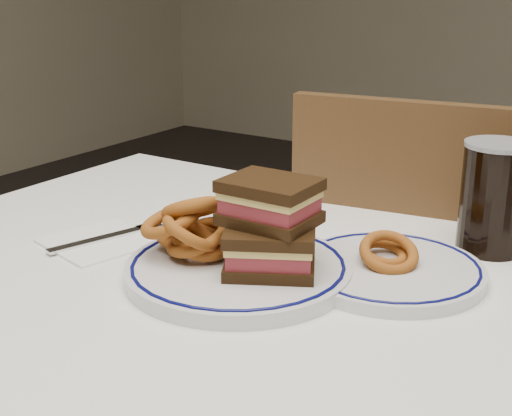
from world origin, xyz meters
The scene contains 10 objects.
dining_table centered at (0.00, 0.00, 0.64)m, with size 1.27×0.87×0.75m.
chair_far centered at (0.01, 0.50, 0.51)m, with size 0.49×0.49×0.94m.
main_plate centered at (-0.07, 0.00, 0.76)m, with size 0.30×0.30×0.02m.
reuben_sandwich centered at (-0.02, 0.01, 0.83)m, with size 0.14×0.13×0.12m.
onion_rings_main centered at (-0.14, -0.01, 0.81)m, with size 0.13×0.12×0.10m.
ketchup_ramekin centered at (-0.12, 0.08, 0.79)m, with size 0.05×0.05×0.03m.
beer_mug centered at (0.18, 0.28, 0.83)m, with size 0.14×0.10×0.16m.
far_plate centered at (0.10, 0.11, 0.76)m, with size 0.25×0.25×0.02m.
onion_rings_far centered at (0.09, 0.12, 0.78)m, with size 0.09×0.09×0.06m.
napkin_fork centered at (-0.31, -0.01, 0.75)m, with size 0.17×0.19×0.01m.
Camera 1 is at (0.43, -0.71, 1.13)m, focal length 50.00 mm.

